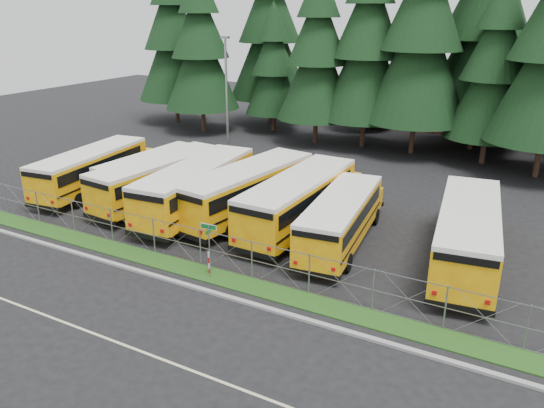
{
  "coord_description": "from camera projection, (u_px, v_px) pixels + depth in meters",
  "views": [
    {
      "loc": [
        13.68,
        -20.51,
        12.29
      ],
      "look_at": [
        0.38,
        4.0,
        1.93
      ],
      "focal_mm": 35.0,
      "sensor_mm": 36.0,
      "label": 1
    }
  ],
  "objects": [
    {
      "name": "curb",
      "position": [
        192.0,
        287.0,
        24.72
      ],
      "size": [
        50.0,
        0.25,
        0.12
      ],
      "primitive_type": "cube",
      "color": "gray",
      "rests_on": "ground"
    },
    {
      "name": "conifer_0",
      "position": [
        173.0,
        41.0,
        57.77
      ],
      "size": [
        8.05,
        8.05,
        17.81
      ],
      "primitive_type": null,
      "color": "black",
      "rests_on": "ground"
    },
    {
      "name": "conifer_5",
      "position": [
        421.0,
        38.0,
        44.28
      ],
      "size": [
        8.93,
        8.93,
        19.75
      ],
      "primitive_type": null,
      "color": "black",
      "rests_on": "ground"
    },
    {
      "name": "conifer_11",
      "position": [
        368.0,
        52.0,
        54.76
      ],
      "size": [
        7.22,
        7.22,
        15.97
      ],
      "primitive_type": null,
      "color": "black",
      "rests_on": "ground"
    },
    {
      "name": "conifer_6",
      "position": [
        495.0,
        70.0,
        41.92
      ],
      "size": [
        6.9,
        6.9,
        15.25
      ],
      "primitive_type": null,
      "color": "black",
      "rests_on": "ground"
    },
    {
      "name": "conifer_2",
      "position": [
        274.0,
        68.0,
        54.04
      ],
      "size": [
        5.88,
        5.88,
        13.01
      ],
      "primitive_type": null,
      "color": "black",
      "rests_on": "ground"
    },
    {
      "name": "conifer_4",
      "position": [
        368.0,
        48.0,
        46.96
      ],
      "size": [
        8.1,
        8.1,
        17.91
      ],
      "primitive_type": null,
      "color": "black",
      "rests_on": "ground"
    },
    {
      "name": "brick_building",
      "position": [
        479.0,
        100.0,
        56.52
      ],
      "size": [
        22.0,
        10.0,
        6.0
      ],
      "primitive_type": "cube",
      "color": "brown",
      "rests_on": "ground"
    },
    {
      "name": "conifer_12",
      "position": [
        486.0,
        27.0,
        45.38
      ],
      "size": [
        9.72,
        9.72,
        21.51
      ],
      "primitive_type": null,
      "color": "black",
      "rests_on": "ground"
    },
    {
      "name": "bus_5",
      "position": [
        302.0,
        202.0,
        31.07
      ],
      "size": [
        3.15,
        12.29,
        3.21
      ],
      "primitive_type": null,
      "rotation": [
        0.0,
        0.0,
        -0.02
      ],
      "color": "orange",
      "rests_on": "ground"
    },
    {
      "name": "bus_0",
      "position": [
        95.0,
        170.0,
        37.42
      ],
      "size": [
        4.05,
        11.69,
        3.0
      ],
      "primitive_type": null,
      "rotation": [
        0.0,
        0.0,
        0.12
      ],
      "color": "orange",
      "rests_on": "ground"
    },
    {
      "name": "bus_3",
      "position": [
        200.0,
        188.0,
        33.33
      ],
      "size": [
        3.91,
        12.52,
        3.23
      ],
      "primitive_type": null,
      "rotation": [
        0.0,
        0.0,
        0.08
      ],
      "color": "orange",
      "rests_on": "ground"
    },
    {
      "name": "bus_6",
      "position": [
        343.0,
        220.0,
        28.89
      ],
      "size": [
        3.74,
        11.06,
        2.84
      ],
      "primitive_type": null,
      "rotation": [
        0.0,
        0.0,
        0.11
      ],
      "color": "orange",
      "rests_on": "ground"
    },
    {
      "name": "conifer_1",
      "position": [
        200.0,
        49.0,
        53.28
      ],
      "size": [
        7.57,
        7.57,
        16.74
      ],
      "primitive_type": null,
      "color": "black",
      "rests_on": "ground"
    },
    {
      "name": "street_sign",
      "position": [
        209.0,
        239.0,
        24.97
      ],
      "size": [
        0.84,
        0.55,
        2.81
      ],
      "color": "gray",
      "rests_on": "ground"
    },
    {
      "name": "bus_4",
      "position": [
        251.0,
        191.0,
        32.78
      ],
      "size": [
        4.55,
        12.6,
        3.23
      ],
      "primitive_type": null,
      "rotation": [
        0.0,
        0.0,
        -0.14
      ],
      "color": "orange",
      "rests_on": "ground"
    },
    {
      "name": "bus_2",
      "position": [
        164.0,
        180.0,
        35.09
      ],
      "size": [
        3.96,
        12.02,
        3.09
      ],
      "primitive_type": null,
      "rotation": [
        0.0,
        0.0,
        -0.1
      ],
      "color": "orange",
      "rests_on": "ground"
    },
    {
      "name": "road_lane_line",
      "position": [
        117.0,
        342.0,
        20.7
      ],
      "size": [
        50.0,
        0.12,
        0.01
      ],
      "primitive_type": "cube",
      "color": "beige",
      "rests_on": "ground"
    },
    {
      "name": "grass_verge",
      "position": [
        210.0,
        275.0,
        25.88
      ],
      "size": [
        50.0,
        1.4,
        0.06
      ],
      "primitive_type": "cube",
      "color": "#194614",
      "rests_on": "ground"
    },
    {
      "name": "striped_bollard",
      "position": [
        209.0,
        263.0,
        25.84
      ],
      "size": [
        0.11,
        0.11,
        1.2
      ],
      "primitive_type": "cylinder",
      "color": "#B20C0C",
      "rests_on": "ground"
    },
    {
      "name": "bus_1",
      "position": [
        155.0,
        172.0,
        37.55
      ],
      "size": [
        2.95,
        10.24,
        2.65
      ],
      "primitive_type": null,
      "rotation": [
        0.0,
        0.0,
        -0.06
      ],
      "color": "orange",
      "rests_on": "ground"
    },
    {
      "name": "conifer_3",
      "position": [
        317.0,
        56.0,
        48.58
      ],
      "size": [
        7.37,
        7.37,
        16.3
      ],
      "primitive_type": null,
      "color": "black",
      "rests_on": "ground"
    },
    {
      "name": "conifer_10",
      "position": [
        270.0,
        33.0,
        57.06
      ],
      "size": [
        8.8,
        8.8,
        19.45
      ],
      "primitive_type": null,
      "color": "black",
      "rests_on": "ground"
    },
    {
      "name": "bus_east",
      "position": [
        467.0,
        235.0,
        26.51
      ],
      "size": [
        4.44,
        12.47,
        3.2
      ],
      "primitive_type": null,
      "rotation": [
        0.0,
        0.0,
        0.13
      ],
      "color": "orange",
      "rests_on": "ground"
    },
    {
      "name": "light_standard",
      "position": [
        227.0,
        94.0,
        44.09
      ],
      "size": [
        0.7,
        0.35,
        10.14
      ],
      "color": "gray",
      "rests_on": "ground"
    },
    {
      "name": "ground",
      "position": [
        229.0,
        262.0,
        27.29
      ],
      "size": [
        120.0,
        120.0,
        0.0
      ],
      "primitive_type": "plane",
      "color": "black",
      "rests_on": "ground"
    },
    {
      "name": "chainlink_fence",
      "position": [
        217.0,
        251.0,
        26.12
      ],
      "size": [
        44.0,
        0.1,
        2.0
      ],
      "primitive_type": null,
      "color": "gray",
      "rests_on": "ground"
    }
  ]
}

